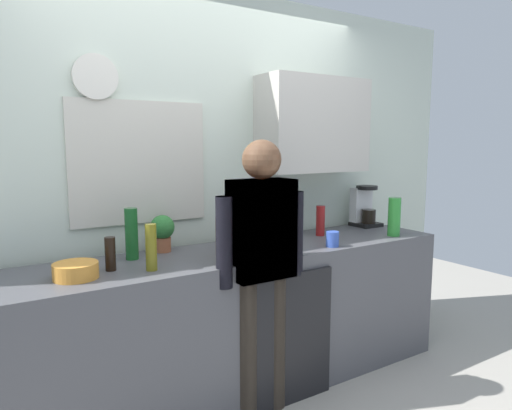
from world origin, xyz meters
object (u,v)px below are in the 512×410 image
object	(u,v)px
cup_terracotta_mug	(247,247)
dish_soap	(236,245)
person_at_sink	(262,255)
bottle_amber_beer	(220,236)
cup_blue_mug	(332,239)
bottle_green_wine	(132,234)
person_guest	(262,255)
coffee_maker	(364,208)
mixing_bowl	(76,271)
bottle_red_vinegar	(320,221)
bottle_clear_soda	(394,217)
storage_canister	(272,232)
potted_plant	(162,231)
bottle_olive_oil	(151,247)
bottle_dark_sauce	(110,254)

from	to	relation	value
cup_terracotta_mug	dish_soap	bearing A→B (deg)	-158.00
dish_soap	person_at_sink	world-z (taller)	person_at_sink
bottle_amber_beer	cup_blue_mug	world-z (taller)	bottle_amber_beer
bottle_green_wine	person_guest	distance (m)	0.76
person_at_sink	bottle_green_wine	bearing A→B (deg)	132.85
cup_terracotta_mug	person_at_sink	bearing A→B (deg)	-95.95
coffee_maker	mixing_bowl	xyz separation A→B (m)	(-2.29, -0.30, -0.11)
bottle_red_vinegar	mixing_bowl	bearing A→B (deg)	-174.11
bottle_clear_soda	mixing_bowl	world-z (taller)	bottle_clear_soda
cup_terracotta_mug	mixing_bowl	bearing A→B (deg)	178.38
person_at_sink	storage_canister	bearing A→B (deg)	37.62
person_at_sink	person_guest	xyz separation A→B (m)	(0.00, 0.00, 0.00)
person_guest	potted_plant	bearing A→B (deg)	-66.23
bottle_clear_soda	cup_blue_mug	distance (m)	0.62
coffee_maker	mixing_bowl	distance (m)	2.31
bottle_olive_oil	person_at_sink	distance (m)	0.62
bottle_green_wine	storage_canister	bearing A→B (deg)	-7.89
coffee_maker	bottle_green_wine	bearing A→B (deg)	-177.86
bottle_red_vinegar	cup_blue_mug	xyz separation A→B (m)	(-0.17, -0.32, -0.06)
potted_plant	storage_canister	size ratio (longest dim) A/B	1.35
coffee_maker	bottle_olive_oil	bearing A→B (deg)	-169.43
cup_blue_mug	coffee_maker	bearing A→B (deg)	31.38
coffee_maker	bottle_green_wine	distance (m)	1.94
bottle_olive_oil	person_at_sink	world-z (taller)	person_at_sink
bottle_dark_sauce	storage_canister	world-z (taller)	bottle_dark_sauce
person_at_sink	coffee_maker	bearing A→B (deg)	11.06
person_at_sink	bottle_red_vinegar	bearing A→B (deg)	17.07
person_guest	bottle_olive_oil	bearing A→B (deg)	-27.69
bottle_red_vinegar	person_guest	xyz separation A→B (m)	(-0.77, -0.40, -0.07)
mixing_bowl	potted_plant	world-z (taller)	potted_plant
bottle_amber_beer	bottle_dark_sauce	bearing A→B (deg)	179.74
storage_canister	cup_blue_mug	bearing A→B (deg)	-38.97
cup_terracotta_mug	dish_soap	xyz separation A→B (m)	(-0.10, -0.04, 0.03)
bottle_amber_beer	storage_canister	world-z (taller)	bottle_amber_beer
cup_blue_mug	mixing_bowl	xyz separation A→B (m)	(-1.56, 0.14, -0.01)
person_at_sink	bottle_dark_sauce	bearing A→B (deg)	149.89
bottle_amber_beer	person_guest	distance (m)	0.31
bottle_red_vinegar	bottle_amber_beer	bearing A→B (deg)	-171.90
cup_terracotta_mug	potted_plant	xyz separation A→B (m)	(-0.41, 0.34, 0.09)
bottle_clear_soda	bottle_green_wine	size ratio (longest dim) A/B	0.93
cup_blue_mug	mixing_bowl	distance (m)	1.57
bottle_red_vinegar	mixing_bowl	distance (m)	1.74
cup_blue_mug	person_guest	distance (m)	0.61
bottle_olive_oil	bottle_red_vinegar	bearing A→B (deg)	9.83
bottle_green_wine	cup_blue_mug	world-z (taller)	bottle_green_wine
person_at_sink	person_guest	size ratio (longest dim) A/B	1.00
coffee_maker	bottle_dark_sauce	size ratio (longest dim) A/B	1.83
bottle_green_wine	storage_canister	distance (m)	0.91
bottle_amber_beer	potted_plant	size ratio (longest dim) A/B	1.00
coffee_maker	storage_canister	world-z (taller)	coffee_maker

